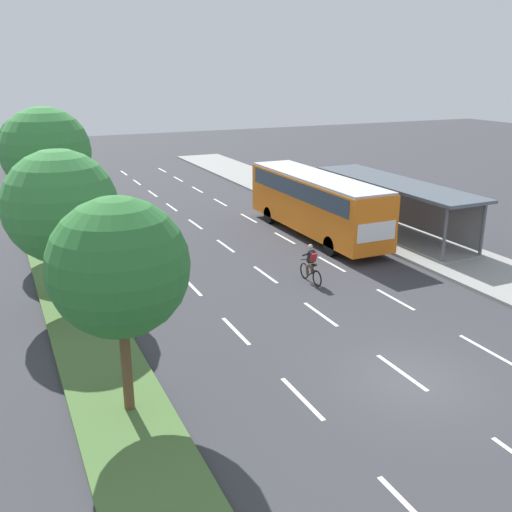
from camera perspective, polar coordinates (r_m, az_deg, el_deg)
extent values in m
plane|color=#38383D|center=(18.29, 15.25, -11.79)|extent=(140.00, 140.00, 0.00)
cube|color=#4C7038|center=(33.17, -19.74, 1.55)|extent=(2.60, 52.00, 0.12)
cube|color=gray|center=(38.62, 7.07, 4.75)|extent=(4.50, 52.00, 0.15)
cube|color=white|center=(13.73, 15.31, -23.19)|extent=(0.14, 2.40, 0.01)
cube|color=white|center=(16.89, 4.56, -13.82)|extent=(0.14, 2.40, 0.01)
cube|color=white|center=(20.72, -2.02, -7.39)|extent=(0.14, 2.40, 0.01)
cube|color=white|center=(24.90, -6.36, -2.98)|extent=(0.14, 2.40, 0.01)
cube|color=white|center=(29.28, -9.40, 0.15)|extent=(0.14, 2.40, 0.01)
cube|color=white|center=(33.80, -11.63, 2.45)|extent=(0.14, 2.40, 0.01)
cube|color=white|center=(38.39, -13.35, 4.21)|extent=(0.14, 2.40, 0.01)
cube|color=white|center=(43.04, -14.70, 5.58)|extent=(0.14, 2.40, 0.01)
cube|color=white|center=(47.72, -15.79, 6.69)|extent=(0.14, 2.40, 0.01)
cube|color=white|center=(52.44, -16.69, 7.59)|extent=(0.14, 2.40, 0.01)
cube|color=white|center=(18.65, 14.18, -11.07)|extent=(0.14, 2.40, 0.01)
cube|color=white|center=(22.17, 6.39, -5.72)|extent=(0.14, 2.40, 0.01)
cube|color=white|center=(26.12, 0.93, -1.84)|extent=(0.14, 2.40, 0.01)
cube|color=white|center=(30.33, -3.03, 1.01)|extent=(0.14, 2.40, 0.01)
cube|color=white|center=(34.71, -6.01, 3.14)|extent=(0.14, 2.40, 0.01)
cube|color=white|center=(39.19, -8.33, 4.79)|extent=(0.14, 2.40, 0.01)
cube|color=white|center=(43.75, -10.18, 6.09)|extent=(0.14, 2.40, 0.01)
cube|color=white|center=(48.37, -11.68, 7.14)|extent=(0.14, 2.40, 0.01)
cube|color=white|center=(53.03, -12.92, 8.01)|extent=(0.14, 2.40, 0.01)
cube|color=white|center=(20.85, 21.82, -8.62)|extent=(0.14, 2.40, 0.01)
cube|color=white|center=(24.05, 13.58, -4.18)|extent=(0.14, 2.40, 0.01)
cube|color=white|center=(27.74, 7.47, -0.79)|extent=(0.14, 2.40, 0.01)
cube|color=white|center=(31.73, 2.85, 1.79)|extent=(0.14, 2.40, 0.01)
cube|color=white|center=(35.94, -0.72, 3.77)|extent=(0.14, 2.40, 0.01)
cube|color=white|center=(40.29, -3.55, 5.31)|extent=(0.14, 2.40, 0.01)
cube|color=white|center=(44.74, -5.82, 6.55)|extent=(0.14, 2.40, 0.01)
cube|color=white|center=(49.26, -7.69, 7.55)|extent=(0.14, 2.40, 0.01)
cube|color=white|center=(53.84, -9.25, 8.38)|extent=(0.14, 2.40, 0.01)
cube|color=gray|center=(33.21, 13.20, 2.42)|extent=(2.60, 11.32, 0.10)
cylinder|color=#56565B|center=(28.16, 18.15, 2.03)|extent=(0.16, 0.16, 2.60)
cylinder|color=#56565B|center=(36.55, 6.70, 6.38)|extent=(0.16, 0.16, 2.60)
cylinder|color=#56565B|center=(29.79, 21.51, 2.51)|extent=(0.16, 0.16, 2.60)
cylinder|color=#56565B|center=(37.82, 9.78, 6.63)|extent=(0.16, 0.16, 2.60)
cube|color=gray|center=(33.64, 15.04, 4.85)|extent=(0.10, 10.75, 2.34)
cube|color=#4C5660|center=(32.60, 13.54, 7.04)|extent=(2.90, 11.72, 0.16)
cube|color=orange|center=(31.90, 5.89, 5.23)|extent=(2.50, 11.20, 2.80)
cube|color=#2D3D4C|center=(31.72, 5.94, 6.72)|extent=(2.54, 10.30, 0.90)
cube|color=#B7B7B7|center=(31.61, 5.98, 7.81)|extent=(2.45, 10.98, 0.12)
cube|color=#2D3D4C|center=(36.67, 1.43, 7.57)|extent=(2.25, 0.06, 1.54)
cube|color=white|center=(27.42, 11.83, 2.35)|extent=(2.12, 0.04, 0.90)
cylinder|color=black|center=(34.68, 1.34, 4.07)|extent=(0.30, 1.00, 1.00)
cylinder|color=black|center=(35.67, 4.53, 4.42)|extent=(0.30, 1.00, 1.00)
cylinder|color=black|center=(28.83, 7.41, 0.99)|extent=(0.30, 1.00, 1.00)
cylinder|color=black|center=(30.02, 10.98, 1.50)|extent=(0.30, 1.00, 1.00)
torus|color=black|center=(25.63, 4.81, -1.46)|extent=(0.06, 0.72, 0.72)
torus|color=black|center=(24.74, 6.06, -2.23)|extent=(0.06, 0.72, 0.72)
cylinder|color=black|center=(25.09, 5.44, -1.24)|extent=(0.05, 0.93, 0.05)
cylinder|color=black|center=(25.07, 5.54, -1.69)|extent=(0.05, 0.57, 0.42)
cylinder|color=black|center=(24.92, 5.67, -1.33)|extent=(0.04, 0.04, 0.40)
cube|color=black|center=(24.85, 5.68, -0.90)|extent=(0.12, 0.24, 0.06)
cylinder|color=black|center=(25.41, 4.90, -0.32)|extent=(0.46, 0.04, 0.04)
cube|color=black|center=(24.90, 5.50, -0.06)|extent=(0.30, 0.36, 0.59)
cube|color=#A82323|center=(24.76, 5.69, -0.12)|extent=(0.26, 0.26, 0.42)
sphere|color=beige|center=(24.87, 5.39, 0.94)|extent=(0.20, 0.20, 0.20)
cylinder|color=brown|center=(24.94, 5.27, -0.98)|extent=(0.12, 0.42, 0.25)
cylinder|color=brown|center=(25.17, 5.06, -1.43)|extent=(0.10, 0.17, 0.41)
cylinder|color=brown|center=(25.06, 5.74, -0.91)|extent=(0.12, 0.42, 0.25)
cylinder|color=brown|center=(25.28, 5.53, -1.35)|extent=(0.10, 0.17, 0.41)
cylinder|color=black|center=(24.98, 4.91, 0.15)|extent=(0.09, 0.47, 0.28)
cylinder|color=black|center=(25.14, 5.59, 0.25)|extent=(0.09, 0.47, 0.28)
cylinder|color=brown|center=(15.91, -12.70, -10.31)|extent=(0.28, 0.28, 2.70)
sphere|color=#2D7533|center=(14.83, -13.41, -1.08)|extent=(3.60, 3.60, 3.60)
cylinder|color=brown|center=(23.26, -18.08, -1.95)|extent=(0.28, 0.28, 2.35)
sphere|color=#38843D|center=(22.50, -18.76, 4.68)|extent=(4.23, 4.23, 4.23)
cylinder|color=brown|center=(30.87, -19.40, 3.68)|extent=(0.28, 0.28, 3.28)
sphere|color=#38843D|center=(30.28, -20.05, 9.67)|extent=(4.33, 4.33, 4.33)
cylinder|color=brown|center=(38.73, -21.12, 6.12)|extent=(0.28, 0.28, 3.09)
sphere|color=#2D7533|center=(38.30, -21.61, 10.29)|extent=(3.50, 3.50, 3.50)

